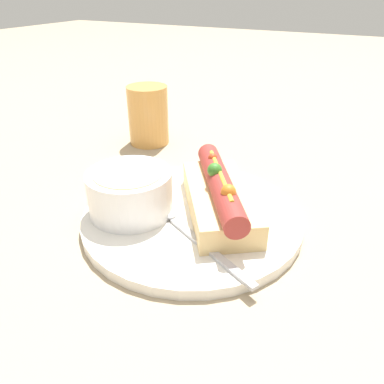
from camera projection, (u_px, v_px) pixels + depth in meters
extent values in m
plane|color=tan|center=(192.00, 221.00, 0.46)|extent=(4.00, 4.00, 0.00)
cylinder|color=white|center=(192.00, 217.00, 0.46)|extent=(0.27, 0.27, 0.01)
cube|color=#E5C17F|center=(219.00, 201.00, 0.45)|extent=(0.18, 0.15, 0.03)
cylinder|color=#9E332D|center=(220.00, 184.00, 0.44)|extent=(0.17, 0.13, 0.03)
sphere|color=#C63F1E|center=(210.00, 157.00, 0.48)|extent=(0.01, 0.01, 0.01)
sphere|color=#387A28|center=(215.00, 170.00, 0.44)|extent=(0.02, 0.02, 0.02)
sphere|color=orange|center=(228.00, 192.00, 0.40)|extent=(0.02, 0.02, 0.02)
cylinder|color=gold|center=(220.00, 174.00, 0.43)|extent=(0.11, 0.08, 0.01)
cylinder|color=white|center=(130.00, 192.00, 0.45)|extent=(0.10, 0.10, 0.05)
cylinder|color=#D1C184|center=(129.00, 176.00, 0.44)|extent=(0.08, 0.08, 0.01)
cube|color=#B7B7BC|center=(209.00, 250.00, 0.39)|extent=(0.07, 0.13, 0.00)
ellipsoid|color=#B7B7BC|center=(166.00, 212.00, 0.45)|extent=(0.03, 0.04, 0.01)
cylinder|color=#D8994C|center=(148.00, 115.00, 0.66)|extent=(0.07, 0.07, 0.10)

